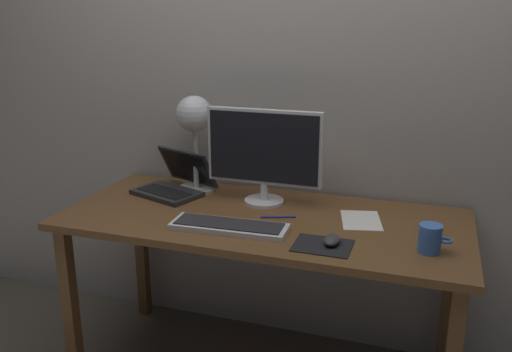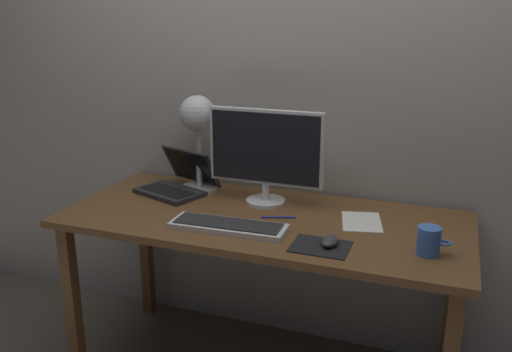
# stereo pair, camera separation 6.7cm
# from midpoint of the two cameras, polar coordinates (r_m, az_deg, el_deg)

# --- Properties ---
(back_wall) EXTENTS (4.80, 0.06, 2.60)m
(back_wall) POSITION_cam_midpoint_polar(r_m,az_deg,el_deg) (2.41, 2.94, 11.61)
(back_wall) COLOR #A8A099
(back_wall) RESTS_ON ground
(desk) EXTENTS (1.60, 0.70, 0.74)m
(desk) POSITION_cam_midpoint_polar(r_m,az_deg,el_deg) (2.20, -0.14, -6.17)
(desk) COLOR brown
(desk) RESTS_ON ground
(monitor) EXTENTS (0.49, 0.17, 0.40)m
(monitor) POSITION_cam_midpoint_polar(r_m,az_deg,el_deg) (2.25, 0.01, 2.57)
(monitor) COLOR silver
(monitor) RESTS_ON desk
(keyboard_main) EXTENTS (0.45, 0.16, 0.03)m
(keyboard_main) POSITION_cam_midpoint_polar(r_m,az_deg,el_deg) (2.04, -3.79, -5.28)
(keyboard_main) COLOR silver
(keyboard_main) RESTS_ON desk
(laptop) EXTENTS (0.37, 0.35, 0.19)m
(laptop) POSITION_cam_midpoint_polar(r_m,az_deg,el_deg) (2.47, -9.10, -0.46)
(laptop) COLOR #28282B
(laptop) RESTS_ON desk
(desk_lamp) EXTENTS (0.17, 0.17, 0.43)m
(desk_lamp) POSITION_cam_midpoint_polar(r_m,az_deg,el_deg) (2.41, -7.28, 5.56)
(desk_lamp) COLOR beige
(desk_lamp) RESTS_ON desk
(mousepad) EXTENTS (0.20, 0.16, 0.00)m
(mousepad) POSITION_cam_midpoint_polar(r_m,az_deg,el_deg) (1.91, 6.00, -7.28)
(mousepad) COLOR black
(mousepad) RESTS_ON desk
(mouse) EXTENTS (0.06, 0.10, 0.03)m
(mouse) POSITION_cam_midpoint_polar(r_m,az_deg,el_deg) (1.91, 6.97, -6.67)
(mouse) COLOR #38383A
(mouse) RESTS_ON mousepad
(coffee_mug) EXTENTS (0.11, 0.08, 0.10)m
(coffee_mug) POSITION_cam_midpoint_polar(r_m,az_deg,el_deg) (1.92, 16.89, -6.31)
(coffee_mug) COLOR #3F72CC
(coffee_mug) RESTS_ON desk
(paper_sheet_near_mouse) EXTENTS (0.19, 0.24, 0.00)m
(paper_sheet_near_mouse) POSITION_cam_midpoint_polar(r_m,az_deg,el_deg) (2.16, 10.09, -4.60)
(paper_sheet_near_mouse) COLOR white
(paper_sheet_near_mouse) RESTS_ON desk
(pen) EXTENTS (0.13, 0.06, 0.01)m
(pen) POSITION_cam_midpoint_polar(r_m,az_deg,el_deg) (2.14, 1.42, -4.36)
(pen) COLOR #2633A5
(pen) RESTS_ON desk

